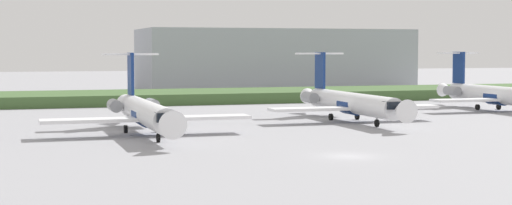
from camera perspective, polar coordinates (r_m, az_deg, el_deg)
name	(u,v)px	position (r m, az deg, el deg)	size (l,w,h in m)	color
ground_plane	(249,125)	(98.10, -0.51, -1.64)	(500.00, 500.00, 0.00)	#939399
grass_berm	(175,97)	(142.02, -5.85, 0.43)	(320.00, 20.00, 1.88)	#426033
regional_jet_third	(145,111)	(88.19, -8.02, -0.64)	(22.81, 31.00, 9.00)	white
regional_jet_fourth	(350,102)	(103.95, 6.79, 0.05)	(22.81, 31.00, 9.00)	white
regional_jet_fifth	(495,94)	(126.21, 16.90, 0.58)	(22.81, 31.00, 9.00)	white
distant_hangar	(274,60)	(182.30, 1.33, 3.10)	(61.06, 24.08, 13.94)	#9EA3AD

